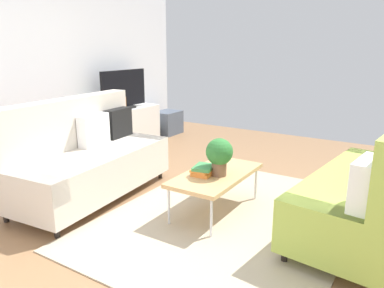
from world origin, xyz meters
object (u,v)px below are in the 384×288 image
(couch_beige, at_px, (88,158))
(couch_green, at_px, (374,191))
(storage_trunk, at_px, (168,123))
(table_book_0, at_px, (204,173))
(vase_1, at_px, (105,108))
(bottle_1, at_px, (121,104))
(coffee_table, at_px, (216,175))
(bottle_0, at_px, (117,104))
(potted_plant, at_px, (219,154))
(bottle_2, at_px, (125,103))
(tv, at_px, (124,90))
(tv_console, at_px, (125,127))
(vase_0, at_px, (96,108))

(couch_beige, xyz_separation_m, couch_green, (0.67, -2.84, -0.01))
(storage_trunk, height_order, table_book_0, table_book_0)
(vase_1, xyz_separation_m, bottle_1, (0.29, -0.09, 0.03))
(coffee_table, height_order, bottle_0, bottle_0)
(potted_plant, relative_size, bottle_2, 1.85)
(vase_1, bearing_deg, couch_beige, -140.76)
(table_book_0, bearing_deg, potted_plant, -66.75)
(coffee_table, height_order, storage_trunk, storage_trunk)
(storage_trunk, bearing_deg, tv, 175.84)
(bottle_0, bearing_deg, tv, 5.64)
(tv, bearing_deg, couch_green, -106.74)
(coffee_table, height_order, table_book_0, table_book_0)
(tv_console, distance_m, tv, 0.63)
(couch_beige, bearing_deg, tv_console, -153.48)
(couch_green, distance_m, vase_0, 4.10)
(coffee_table, xyz_separation_m, tv_console, (1.47, 2.57, -0.07))
(bottle_1, bearing_deg, potted_plant, -118.66)
(bottle_1, bearing_deg, table_book_0, -121.07)
(bottle_0, bearing_deg, couch_beige, -146.21)
(vase_0, distance_m, bottle_1, 0.48)
(vase_1, bearing_deg, tv, -10.12)
(table_book_0, bearing_deg, storage_trunk, 41.73)
(tv, bearing_deg, bottle_2, -119.27)
(couch_green, bearing_deg, bottle_2, 80.09)
(tv_console, distance_m, table_book_0, 2.95)
(tv, relative_size, table_book_0, 4.17)
(table_book_0, bearing_deg, couch_green, -75.58)
(tv, relative_size, bottle_0, 4.52)
(vase_0, relative_size, bottle_1, 0.95)
(storage_trunk, bearing_deg, coffee_table, -136.13)
(table_book_0, bearing_deg, bottle_1, 58.93)
(couch_beige, bearing_deg, potted_plant, 97.82)
(bottle_1, height_order, bottle_2, bottle_2)
(storage_trunk, bearing_deg, bottle_2, 176.91)
(couch_beige, distance_m, bottle_2, 2.18)
(potted_plant, bearing_deg, vase_0, 70.68)
(tv_console, xyz_separation_m, vase_1, (-0.39, 0.05, 0.38))
(tv, relative_size, potted_plant, 2.66)
(bottle_0, height_order, bottle_2, bottle_0)
(table_book_0, xyz_separation_m, vase_1, (1.19, 2.54, 0.26))
(coffee_table, xyz_separation_m, bottle_2, (1.46, 2.53, 0.35))
(vase_0, xyz_separation_m, vase_1, (0.19, 0.00, -0.03))
(tv, bearing_deg, vase_1, 169.88)
(coffee_table, distance_m, table_book_0, 0.14)
(potted_plant, bearing_deg, bottle_1, 61.34)
(bottle_1, bearing_deg, storage_trunk, -2.85)
(coffee_table, distance_m, bottle_1, 2.90)
(tv_console, distance_m, vase_1, 0.55)
(potted_plant, bearing_deg, couch_green, -76.55)
(tv, distance_m, potted_plant, 3.04)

